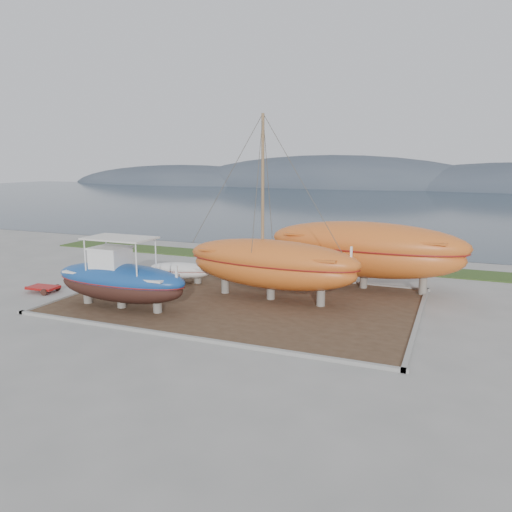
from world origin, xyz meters
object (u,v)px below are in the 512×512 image
at_px(blue_caique, 120,273).
at_px(orange_sailboat, 271,209).
at_px(red_trailer, 43,289).
at_px(orange_bare_hull, 365,256).
at_px(white_dinghy, 180,273).

xyz_separation_m(blue_caique, orange_sailboat, (6.49, 4.37, 3.07)).
relative_size(blue_caique, orange_sailboat, 0.76).
bearing_deg(red_trailer, orange_bare_hull, 20.34).
xyz_separation_m(blue_caique, red_trailer, (-6.15, 0.91, -1.69)).
xyz_separation_m(orange_sailboat, orange_bare_hull, (4.20, 4.35, -2.98)).
bearing_deg(orange_sailboat, orange_bare_hull, 50.56).
relative_size(blue_caique, white_dinghy, 1.92).
bearing_deg(orange_sailboat, blue_caique, -141.44).
bearing_deg(white_dinghy, orange_sailboat, -22.63).
relative_size(blue_caique, orange_bare_hull, 0.65).
relative_size(orange_sailboat, red_trailer, 3.93).
bearing_deg(blue_caique, white_dinghy, 90.78).
distance_m(orange_bare_hull, red_trailer, 18.65).
distance_m(blue_caique, red_trailer, 6.45).
distance_m(white_dinghy, red_trailer, 7.89).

